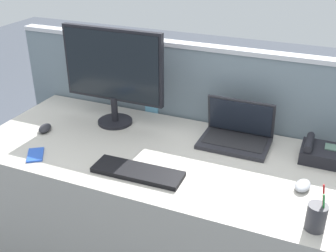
{
  "coord_description": "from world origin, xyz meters",
  "views": [
    {
      "loc": [
        0.7,
        -1.59,
        1.73
      ],
      "look_at": [
        0.0,
        0.05,
        0.84
      ],
      "focal_mm": 44.2,
      "sensor_mm": 36.0,
      "label": 1
    }
  ],
  "objects_px": {
    "computer_mouse_right_hand": "(303,186)",
    "desktop_monitor": "(113,70)",
    "laptop": "(237,133)",
    "computer_mouse_left_hand": "(45,128)",
    "cell_phone_blue_case": "(35,155)",
    "desk_phone": "(324,154)",
    "keyboard_main": "(138,172)",
    "pen_cup": "(316,217)"
  },
  "relations": [
    {
      "from": "computer_mouse_right_hand",
      "to": "desktop_monitor",
      "type": "bearing_deg",
      "value": 177.73
    },
    {
      "from": "laptop",
      "to": "computer_mouse_left_hand",
      "type": "height_order",
      "value": "laptop"
    },
    {
      "from": "cell_phone_blue_case",
      "to": "desk_phone",
      "type": "bearing_deg",
      "value": -12.6
    },
    {
      "from": "laptop",
      "to": "computer_mouse_left_hand",
      "type": "xyz_separation_m",
      "value": [
        -0.97,
        -0.28,
        -0.04
      ]
    },
    {
      "from": "desktop_monitor",
      "to": "keyboard_main",
      "type": "xyz_separation_m",
      "value": [
        0.35,
        -0.42,
        -0.29
      ]
    },
    {
      "from": "laptop",
      "to": "computer_mouse_right_hand",
      "type": "height_order",
      "value": "laptop"
    },
    {
      "from": "desktop_monitor",
      "to": "laptop",
      "type": "height_order",
      "value": "desktop_monitor"
    },
    {
      "from": "desktop_monitor",
      "to": "pen_cup",
      "type": "distance_m",
      "value": 1.24
    },
    {
      "from": "laptop",
      "to": "pen_cup",
      "type": "height_order",
      "value": "laptop"
    },
    {
      "from": "desk_phone",
      "to": "pen_cup",
      "type": "distance_m",
      "value": 0.52
    },
    {
      "from": "computer_mouse_right_hand",
      "to": "computer_mouse_left_hand",
      "type": "bearing_deg",
      "value": -169.08
    },
    {
      "from": "pen_cup",
      "to": "computer_mouse_left_hand",
      "type": "bearing_deg",
      "value": 169.84
    },
    {
      "from": "keyboard_main",
      "to": "laptop",
      "type": "bearing_deg",
      "value": 53.38
    },
    {
      "from": "desktop_monitor",
      "to": "laptop",
      "type": "distance_m",
      "value": 0.72
    },
    {
      "from": "laptop",
      "to": "cell_phone_blue_case",
      "type": "distance_m",
      "value": 0.99
    },
    {
      "from": "desktop_monitor",
      "to": "computer_mouse_right_hand",
      "type": "distance_m",
      "value": 1.1
    },
    {
      "from": "pen_cup",
      "to": "computer_mouse_right_hand",
      "type": "bearing_deg",
      "value": 106.36
    },
    {
      "from": "laptop",
      "to": "desktop_monitor",
      "type": "bearing_deg",
      "value": -176.47
    },
    {
      "from": "pen_cup",
      "to": "cell_phone_blue_case",
      "type": "distance_m",
      "value": 1.28
    },
    {
      "from": "keyboard_main",
      "to": "desk_phone",
      "type": "bearing_deg",
      "value": 29.48
    },
    {
      "from": "laptop",
      "to": "pen_cup",
      "type": "bearing_deg",
      "value": -51.0
    },
    {
      "from": "desk_phone",
      "to": "pen_cup",
      "type": "height_order",
      "value": "pen_cup"
    },
    {
      "from": "computer_mouse_left_hand",
      "to": "pen_cup",
      "type": "xyz_separation_m",
      "value": [
        1.4,
        -0.25,
        0.04
      ]
    },
    {
      "from": "desk_phone",
      "to": "cell_phone_blue_case",
      "type": "relative_size",
      "value": 1.73
    },
    {
      "from": "desktop_monitor",
      "to": "keyboard_main",
      "type": "distance_m",
      "value": 0.62
    },
    {
      "from": "laptop",
      "to": "computer_mouse_right_hand",
      "type": "distance_m",
      "value": 0.47
    },
    {
      "from": "laptop",
      "to": "cell_phone_blue_case",
      "type": "relative_size",
      "value": 2.73
    },
    {
      "from": "desk_phone",
      "to": "computer_mouse_left_hand",
      "type": "bearing_deg",
      "value": -169.11
    },
    {
      "from": "cell_phone_blue_case",
      "to": "laptop",
      "type": "bearing_deg",
      "value": -2.87
    },
    {
      "from": "desktop_monitor",
      "to": "keyboard_main",
      "type": "relative_size",
      "value": 1.39
    },
    {
      "from": "computer_mouse_left_hand",
      "to": "pen_cup",
      "type": "bearing_deg",
      "value": -28.62
    },
    {
      "from": "computer_mouse_right_hand",
      "to": "cell_phone_blue_case",
      "type": "xyz_separation_m",
      "value": [
        -1.21,
        -0.22,
        -0.01
      ]
    },
    {
      "from": "computer_mouse_left_hand",
      "to": "keyboard_main",
      "type": "bearing_deg",
      "value": -34.1
    },
    {
      "from": "keyboard_main",
      "to": "cell_phone_blue_case",
      "type": "height_order",
      "value": "keyboard_main"
    },
    {
      "from": "laptop",
      "to": "pen_cup",
      "type": "relative_size",
      "value": 1.84
    },
    {
      "from": "desktop_monitor",
      "to": "cell_phone_blue_case",
      "type": "height_order",
      "value": "desktop_monitor"
    },
    {
      "from": "desktop_monitor",
      "to": "keyboard_main",
      "type": "height_order",
      "value": "desktop_monitor"
    },
    {
      "from": "desk_phone",
      "to": "keyboard_main",
      "type": "bearing_deg",
      "value": -148.99
    },
    {
      "from": "desktop_monitor",
      "to": "keyboard_main",
      "type": "bearing_deg",
      "value": -50.37
    },
    {
      "from": "desk_phone",
      "to": "cell_phone_blue_case",
      "type": "bearing_deg",
      "value": -158.58
    },
    {
      "from": "computer_mouse_right_hand",
      "to": "cell_phone_blue_case",
      "type": "distance_m",
      "value": 1.23
    },
    {
      "from": "computer_mouse_left_hand",
      "to": "pen_cup",
      "type": "relative_size",
      "value": 0.54
    }
  ]
}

